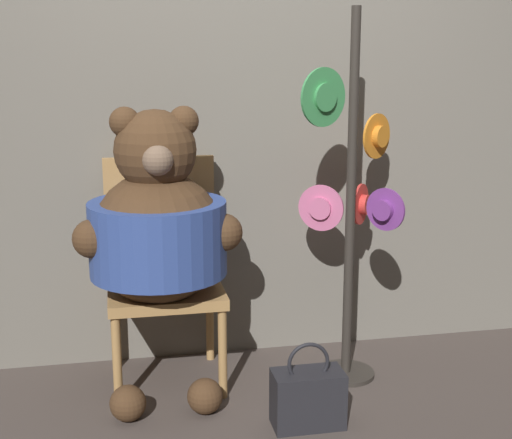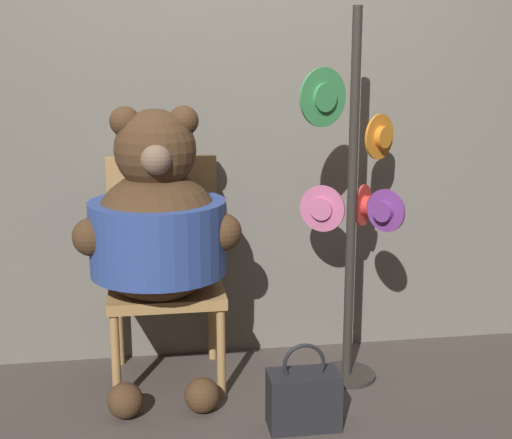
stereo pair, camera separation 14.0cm
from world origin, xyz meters
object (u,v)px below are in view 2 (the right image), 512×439
object	(u,v)px
hat_display_rack	(352,209)
chair	(165,263)
handbag_on_ground	(304,398)
teddy_bear	(158,228)

from	to	relation	value
hat_display_rack	chair	bearing A→B (deg)	167.67
chair	handbag_on_ground	size ratio (longest dim) A/B	2.82
teddy_bear	hat_display_rack	bearing A→B (deg)	-0.90
teddy_bear	hat_display_rack	size ratio (longest dim) A/B	0.76
teddy_bear	handbag_on_ground	bearing A→B (deg)	-38.35
hat_display_rack	handbag_on_ground	bearing A→B (deg)	-125.71
teddy_bear	handbag_on_ground	xyz separation A→B (m)	(0.58, -0.46, -0.64)
hat_display_rack	teddy_bear	bearing A→B (deg)	179.10
handbag_on_ground	teddy_bear	bearing A→B (deg)	141.65
chair	handbag_on_ground	bearing A→B (deg)	-49.12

